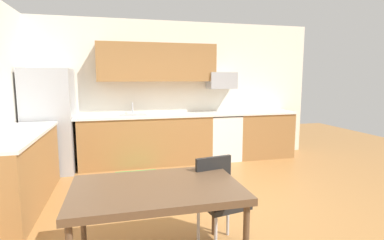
# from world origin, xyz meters

# --- Properties ---
(ground_plane) EXTENTS (12.00, 12.00, 0.00)m
(ground_plane) POSITION_xyz_m (0.00, 0.00, 0.00)
(ground_plane) COLOR #9E6B38
(wall_back) EXTENTS (5.80, 0.10, 2.70)m
(wall_back) POSITION_xyz_m (0.00, 2.65, 1.35)
(wall_back) COLOR silver
(wall_back) RESTS_ON ground
(cabinet_run_back) EXTENTS (2.41, 0.60, 0.90)m
(cabinet_run_back) POSITION_xyz_m (-0.55, 2.30, 0.45)
(cabinet_run_back) COLOR olive
(cabinet_run_back) RESTS_ON ground
(cabinet_run_back_right) EXTENTS (1.14, 0.60, 0.90)m
(cabinet_run_back_right) POSITION_xyz_m (1.83, 2.30, 0.45)
(cabinet_run_back_right) COLOR olive
(cabinet_run_back_right) RESTS_ON ground
(cabinet_run_left) EXTENTS (0.60, 2.00, 0.90)m
(cabinet_run_left) POSITION_xyz_m (-2.30, 0.80, 0.45)
(cabinet_run_left) COLOR olive
(cabinet_run_left) RESTS_ON ground
(countertop_back) EXTENTS (4.80, 0.64, 0.04)m
(countertop_back) POSITION_xyz_m (0.00, 2.30, 0.92)
(countertop_back) COLOR silver
(countertop_back) RESTS_ON cabinet_run_back
(countertop_left) EXTENTS (0.64, 2.00, 0.04)m
(countertop_left) POSITION_xyz_m (-2.30, 0.80, 0.92)
(countertop_left) COLOR silver
(countertop_left) RESTS_ON cabinet_run_left
(upper_cabinets_back) EXTENTS (2.20, 0.34, 0.70)m
(upper_cabinets_back) POSITION_xyz_m (-0.30, 2.43, 1.90)
(upper_cabinets_back) COLOR olive
(refrigerator) EXTENTS (0.76, 0.70, 1.77)m
(refrigerator) POSITION_xyz_m (-2.18, 2.22, 0.89)
(refrigerator) COLOR #9EA0A5
(refrigerator) RESTS_ON ground
(oven_range) EXTENTS (0.60, 0.60, 0.91)m
(oven_range) POSITION_xyz_m (0.96, 2.30, 0.46)
(oven_range) COLOR white
(oven_range) RESTS_ON ground
(microwave) EXTENTS (0.54, 0.36, 0.32)m
(microwave) POSITION_xyz_m (0.96, 2.40, 1.56)
(microwave) COLOR #9EA0A5
(sink_basin) EXTENTS (0.48, 0.40, 0.14)m
(sink_basin) POSITION_xyz_m (-0.78, 2.30, 0.88)
(sink_basin) COLOR #A5A8AD
(sink_basin) RESTS_ON countertop_back
(sink_faucet) EXTENTS (0.02, 0.02, 0.24)m
(sink_faucet) POSITION_xyz_m (-0.78, 2.48, 1.04)
(sink_faucet) COLOR #B2B5BA
(sink_faucet) RESTS_ON countertop_back
(dining_table) EXTENTS (1.40, 0.90, 0.72)m
(dining_table) POSITION_xyz_m (-0.77, -0.85, 0.66)
(dining_table) COLOR brown
(dining_table) RESTS_ON ground
(chair_near_table) EXTENTS (0.47, 0.47, 0.85)m
(chair_near_table) POSITION_xyz_m (-0.15, -0.64, 0.50)
(chair_near_table) COLOR black
(chair_near_table) RESTS_ON ground
(floor_mat) EXTENTS (0.70, 0.50, 0.01)m
(floor_mat) POSITION_xyz_m (-0.79, 1.65, 0.01)
(floor_mat) COLOR #4CA54C
(floor_mat) RESTS_ON ground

